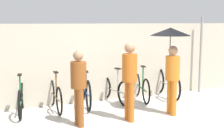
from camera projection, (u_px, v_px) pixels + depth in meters
ground_plane at (133, 125)px, 6.43m from camera, size 30.00×30.00×0.00m
back_wall at (94, 63)px, 8.29m from camera, size 11.96×0.12×2.06m
parked_bicycle_0 at (21, 99)px, 7.20m from camera, size 0.50×1.64×0.98m
parked_bicycle_1 at (55, 95)px, 7.50m from camera, size 0.44×1.64×0.99m
parked_bicycle_2 at (85, 90)px, 7.89m from camera, size 0.51×1.78×1.01m
parked_bicycle_3 at (114, 89)px, 8.19m from camera, size 0.44×1.68×1.07m
parked_bicycle_4 at (141, 87)px, 8.48m from camera, size 0.55×1.62×0.97m
parked_bicycle_5 at (166, 83)px, 8.78m from camera, size 0.50×1.82×1.11m
pedestrian_leading at (79, 83)px, 6.26m from camera, size 0.32×0.32×1.55m
pedestrian_center at (130, 75)px, 6.57m from camera, size 0.32×0.32×1.69m
pedestrian_trailing at (171, 48)px, 7.02m from camera, size 0.92×0.92×1.98m
awning_pole at (201, 55)px, 9.29m from camera, size 0.07×0.07×2.25m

